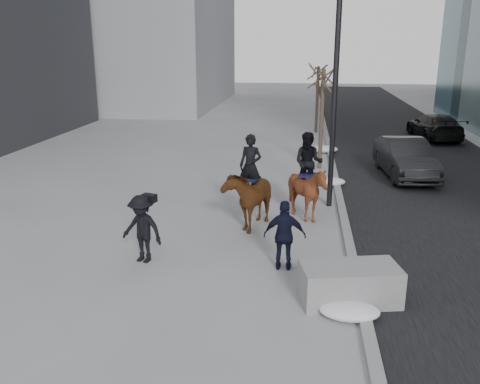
# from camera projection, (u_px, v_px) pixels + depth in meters

# --- Properties ---
(ground) EXTENTS (120.00, 120.00, 0.00)m
(ground) POSITION_uv_depth(u_px,v_px,m) (234.00, 261.00, 12.97)
(ground) COLOR gray
(ground) RESTS_ON ground
(road) EXTENTS (8.00, 90.00, 0.01)m
(road) POSITION_uv_depth(u_px,v_px,m) (428.00, 174.00, 21.64)
(road) COLOR black
(road) RESTS_ON ground
(curb) EXTENTS (0.25, 90.00, 0.12)m
(curb) POSITION_uv_depth(u_px,v_px,m) (334.00, 169.00, 22.11)
(curb) COLOR gray
(curb) RESTS_ON ground
(planter) EXTENTS (2.24, 1.44, 0.83)m
(planter) POSITION_uv_depth(u_px,v_px,m) (350.00, 284.00, 10.85)
(planter) COLOR gray
(planter) RESTS_ON ground
(car_near) EXTENTS (2.09, 4.90, 1.57)m
(car_near) POSITION_uv_depth(u_px,v_px,m) (405.00, 158.00, 20.96)
(car_near) COLOR black
(car_near) RESTS_ON ground
(car_far) EXTENTS (2.57, 5.22, 1.46)m
(car_far) POSITION_uv_depth(u_px,v_px,m) (435.00, 126.00, 29.29)
(car_far) COLOR black
(car_far) RESTS_ON ground
(tree_near) EXTENTS (1.20, 1.20, 4.78)m
(tree_near) POSITION_uv_depth(u_px,v_px,m) (322.00, 114.00, 21.94)
(tree_near) COLOR #382921
(tree_near) RESTS_ON ground
(tree_far) EXTENTS (1.20, 1.20, 4.44)m
(tree_far) POSITION_uv_depth(u_px,v_px,m) (317.00, 96.00, 31.04)
(tree_far) COLOR #3A2C22
(tree_far) RESTS_ON ground
(mounted_left) EXTENTS (1.56, 2.34, 2.78)m
(mounted_left) POSITION_uv_depth(u_px,v_px,m) (250.00, 193.00, 15.28)
(mounted_left) COLOR #4C280F
(mounted_left) RESTS_ON ground
(mounted_right) EXTENTS (1.73, 1.87, 2.76)m
(mounted_right) POSITION_uv_depth(u_px,v_px,m) (308.00, 186.00, 15.74)
(mounted_right) COLOR #542810
(mounted_right) RESTS_ON ground
(feeder) EXTENTS (1.03, 0.86, 1.75)m
(feeder) POSITION_uv_depth(u_px,v_px,m) (285.00, 235.00, 12.31)
(feeder) COLOR black
(feeder) RESTS_ON ground
(camera_crew) EXTENTS (1.28, 0.97, 1.75)m
(camera_crew) POSITION_uv_depth(u_px,v_px,m) (142.00, 229.00, 12.74)
(camera_crew) COLOR black
(camera_crew) RESTS_ON ground
(lamppost) EXTENTS (0.25, 1.75, 9.09)m
(lamppost) POSITION_uv_depth(u_px,v_px,m) (337.00, 55.00, 15.86)
(lamppost) COLOR black
(lamppost) RESTS_ON ground
(snow_piles) EXTENTS (1.41, 17.10, 0.36)m
(snow_piles) POSITION_uv_depth(u_px,v_px,m) (329.00, 182.00, 19.66)
(snow_piles) COLOR silver
(snow_piles) RESTS_ON ground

